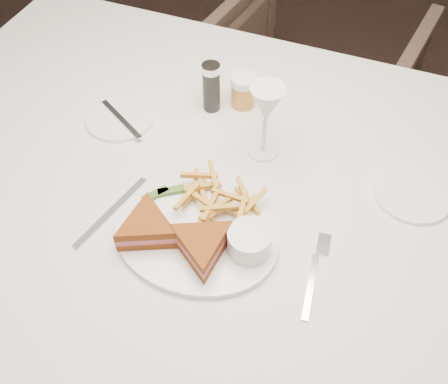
% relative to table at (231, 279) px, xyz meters
% --- Properties ---
extents(ground, '(5.00, 5.00, 0.00)m').
position_rel_table_xyz_m(ground, '(-0.32, 0.10, -0.38)').
color(ground, black).
rests_on(ground, ground).
extents(table, '(1.63, 1.10, 0.75)m').
position_rel_table_xyz_m(table, '(0.00, 0.00, 0.00)').
color(table, silver).
rests_on(table, ground).
extents(chair_far, '(0.77, 0.73, 0.70)m').
position_rel_table_xyz_m(chair_far, '(-0.04, 0.86, -0.02)').
color(chair_far, '#49372D').
rests_on(chair_far, ground).
extents(table_setting, '(0.83, 0.61, 0.18)m').
position_rel_table_xyz_m(table_setting, '(-0.02, -0.05, 0.41)').
color(table_setting, white).
rests_on(table_setting, table).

